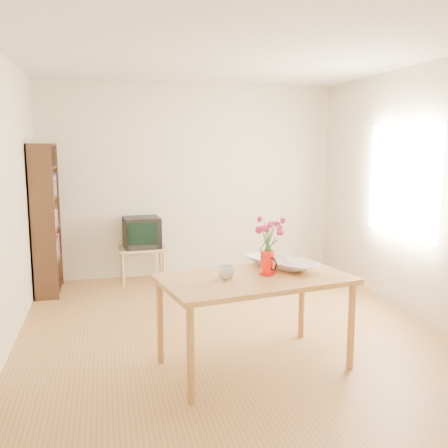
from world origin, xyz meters
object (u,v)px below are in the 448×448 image
object	(u,v)px
table	(255,286)
pitcher	(267,264)
mug	(226,272)
bowl	(281,243)
television	(142,232)

from	to	relation	value
table	pitcher	size ratio (longest dim) A/B	7.93
mug	table	bearing A→B (deg)	159.09
pitcher	mug	bearing A→B (deg)	169.70
pitcher	mug	world-z (taller)	pitcher
mug	bowl	size ratio (longest dim) A/B	0.30
mug	pitcher	bearing A→B (deg)	164.96
pitcher	bowl	size ratio (longest dim) A/B	0.45
table	television	size ratio (longest dim) A/B	3.29
pitcher	bowl	distance (m)	0.28
bowl	pitcher	bearing A→B (deg)	-136.10
table	pitcher	world-z (taller)	pitcher
television	pitcher	bearing A→B (deg)	-78.07
mug	bowl	distance (m)	0.61
table	television	bearing A→B (deg)	93.51
pitcher	mug	xyz separation A→B (m)	(-0.36, -0.06, -0.04)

